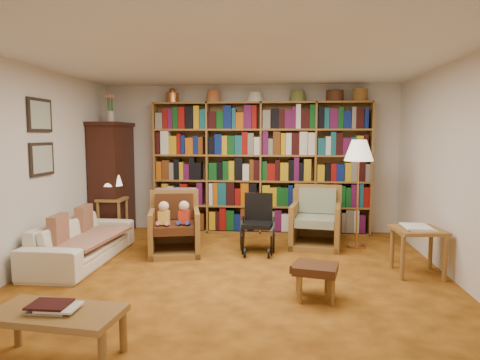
# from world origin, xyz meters

# --- Properties ---
(floor) EXTENTS (5.00, 5.00, 0.00)m
(floor) POSITION_xyz_m (0.00, 0.00, 0.00)
(floor) COLOR #B76A1C
(floor) RESTS_ON ground
(ceiling) EXTENTS (5.00, 5.00, 0.00)m
(ceiling) POSITION_xyz_m (0.00, 0.00, 2.50)
(ceiling) COLOR silver
(ceiling) RESTS_ON wall_back
(wall_back) EXTENTS (5.00, 0.00, 5.00)m
(wall_back) POSITION_xyz_m (0.00, 2.50, 1.25)
(wall_back) COLOR silver
(wall_back) RESTS_ON floor
(wall_front) EXTENTS (5.00, 0.00, 5.00)m
(wall_front) POSITION_xyz_m (0.00, -2.50, 1.25)
(wall_front) COLOR silver
(wall_front) RESTS_ON floor
(wall_left) EXTENTS (0.00, 5.00, 5.00)m
(wall_left) POSITION_xyz_m (-2.50, 0.00, 1.25)
(wall_left) COLOR silver
(wall_left) RESTS_ON floor
(wall_right) EXTENTS (0.00, 5.00, 5.00)m
(wall_right) POSITION_xyz_m (2.50, 0.00, 1.25)
(wall_right) COLOR silver
(wall_right) RESTS_ON floor
(bookshelf) EXTENTS (3.60, 0.30, 2.42)m
(bookshelf) POSITION_xyz_m (0.20, 2.33, 1.17)
(bookshelf) COLOR olive
(bookshelf) RESTS_ON floor
(curio_cabinet) EXTENTS (0.50, 0.95, 2.40)m
(curio_cabinet) POSITION_xyz_m (-2.25, 2.00, 0.95)
(curio_cabinet) COLOR black
(curio_cabinet) RESTS_ON floor
(framed_pictures) EXTENTS (0.03, 0.52, 0.97)m
(framed_pictures) POSITION_xyz_m (-2.48, 0.30, 1.62)
(framed_pictures) COLOR black
(framed_pictures) RESTS_ON wall_left
(sofa) EXTENTS (1.89, 0.75, 0.55)m
(sofa) POSITION_xyz_m (-2.05, 0.42, 0.28)
(sofa) COLOR #EFE7CB
(sofa) RESTS_ON floor
(sofa_throw) EXTENTS (0.79, 1.38, 0.04)m
(sofa_throw) POSITION_xyz_m (-2.00, 0.42, 0.30)
(sofa_throw) COLOR beige
(sofa_throw) RESTS_ON sofa
(cushion_left) EXTENTS (0.15, 0.39, 0.38)m
(cushion_left) POSITION_xyz_m (-2.18, 0.77, 0.45)
(cushion_left) COLOR maroon
(cushion_left) RESTS_ON sofa
(cushion_right) EXTENTS (0.15, 0.39, 0.38)m
(cushion_right) POSITION_xyz_m (-2.18, 0.07, 0.45)
(cushion_right) COLOR maroon
(cushion_right) RESTS_ON sofa
(side_table_lamp) EXTENTS (0.42, 0.42, 0.65)m
(side_table_lamp) POSITION_xyz_m (-2.15, 1.70, 0.48)
(side_table_lamp) COLOR olive
(side_table_lamp) RESTS_ON floor
(table_lamp) EXTENTS (0.34, 0.34, 0.46)m
(table_lamp) POSITION_xyz_m (-2.15, 1.70, 0.97)
(table_lamp) COLOR #CC8F41
(table_lamp) RESTS_ON side_table_lamp
(armchair_leather) EXTENTS (0.85, 0.87, 0.88)m
(armchair_leather) POSITION_xyz_m (-0.93, 0.98, 0.36)
(armchair_leather) COLOR olive
(armchair_leather) RESTS_ON floor
(armchair_sage) EXTENTS (0.84, 0.86, 0.90)m
(armchair_sage) POSITION_xyz_m (1.05, 1.55, 0.34)
(armchair_sage) COLOR olive
(armchair_sage) RESTS_ON floor
(wheelchair) EXTENTS (0.47, 0.66, 0.83)m
(wheelchair) POSITION_xyz_m (0.22, 1.12, 0.38)
(wheelchair) COLOR black
(wheelchair) RESTS_ON floor
(floor_lamp) EXTENTS (0.42, 0.42, 1.59)m
(floor_lamp) POSITION_xyz_m (1.66, 1.49, 1.37)
(floor_lamp) COLOR #CC8F41
(floor_lamp) RESTS_ON floor
(side_table_papers) EXTENTS (0.60, 0.60, 0.59)m
(side_table_papers) POSITION_xyz_m (2.15, 0.28, 0.47)
(side_table_papers) COLOR olive
(side_table_papers) RESTS_ON floor
(footstool_a) EXTENTS (0.49, 0.45, 0.34)m
(footstool_a) POSITION_xyz_m (0.87, -0.54, 0.28)
(footstool_a) COLOR #462912
(footstool_a) RESTS_ON floor
(footstool_b) EXTENTS (0.49, 0.44, 0.36)m
(footstool_b) POSITION_xyz_m (0.89, -0.62, 0.29)
(footstool_b) COLOR #462912
(footstool_b) RESTS_ON floor
(coffee_table) EXTENTS (0.99, 0.57, 0.44)m
(coffee_table) POSITION_xyz_m (-1.09, -1.99, 0.34)
(coffee_table) COLOR olive
(coffee_table) RESTS_ON floor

